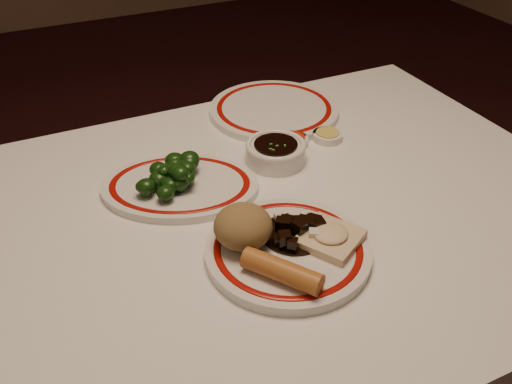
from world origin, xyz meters
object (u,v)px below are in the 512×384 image
(dining_table, at_px, (271,247))
(broccoli_pile, at_px, (174,173))
(spring_roll, at_px, (282,271))
(main_plate, at_px, (288,251))
(rice_mound, at_px, (243,226))
(fried_wonton, at_px, (330,237))
(stirfry_heap, at_px, (296,229))
(soy_bowl, at_px, (276,153))
(broccoli_plate, at_px, (180,186))

(dining_table, distance_m, broccoli_pile, 0.23)
(spring_roll, bearing_deg, main_plate, 20.16)
(rice_mound, distance_m, fried_wonton, 0.14)
(dining_table, bearing_deg, fried_wonton, -76.96)
(stirfry_heap, xyz_separation_m, broccoli_pile, (-0.13, 0.23, 0.01))
(stirfry_heap, bearing_deg, dining_table, 85.33)
(dining_table, height_order, stirfry_heap, stirfry_heap)
(rice_mound, height_order, spring_roll, rice_mound)
(main_plate, relative_size, fried_wonton, 2.54)
(main_plate, bearing_deg, spring_roll, -125.46)
(spring_roll, distance_m, soy_bowl, 0.36)
(broccoli_plate, bearing_deg, stirfry_heap, -61.90)
(fried_wonton, relative_size, stirfry_heap, 1.15)
(soy_bowl, bearing_deg, stirfry_heap, -109.67)
(main_plate, bearing_deg, broccoli_plate, 110.93)
(main_plate, bearing_deg, dining_table, 74.68)
(broccoli_plate, bearing_deg, fried_wonton, -58.62)
(main_plate, height_order, rice_mound, rice_mound)
(stirfry_heap, bearing_deg, broccoli_plate, 118.10)
(dining_table, xyz_separation_m, broccoli_plate, (-0.13, 0.13, 0.10))
(main_plate, relative_size, broccoli_plate, 0.88)
(soy_bowl, bearing_deg, main_plate, -113.04)
(fried_wonton, relative_size, broccoli_plate, 0.35)
(fried_wonton, xyz_separation_m, soy_bowl, (0.05, 0.28, -0.01))
(dining_table, distance_m, soy_bowl, 0.19)
(fried_wonton, xyz_separation_m, broccoli_plate, (-0.16, 0.27, -0.02))
(rice_mound, bearing_deg, dining_table, 41.96)
(dining_table, relative_size, main_plate, 3.79)
(main_plate, distance_m, rice_mound, 0.08)
(fried_wonton, height_order, broccoli_pile, broccoli_pile)
(dining_table, height_order, soy_bowl, soy_bowl)
(spring_roll, xyz_separation_m, broccoli_pile, (-0.06, 0.31, 0.00))
(stirfry_heap, bearing_deg, rice_mound, 168.39)
(fried_wonton, bearing_deg, main_plate, 165.83)
(rice_mound, distance_m, stirfry_heap, 0.09)
(fried_wonton, relative_size, broccoli_pile, 0.91)
(dining_table, height_order, broccoli_plate, broccoli_plate)
(dining_table, bearing_deg, main_plate, -105.32)
(broccoli_plate, bearing_deg, spring_roll, -80.43)
(broccoli_pile, bearing_deg, stirfry_heap, -60.50)
(dining_table, xyz_separation_m, spring_roll, (-0.08, -0.19, 0.13))
(main_plate, bearing_deg, fried_wonton, -14.17)
(spring_roll, height_order, broccoli_pile, broccoli_pile)
(main_plate, bearing_deg, broccoli_pile, 112.43)
(dining_table, bearing_deg, broccoli_plate, 136.15)
(broccoli_pile, distance_m, soy_bowl, 0.22)
(spring_roll, bearing_deg, stirfry_heap, 15.87)
(main_plate, distance_m, spring_roll, 0.08)
(main_plate, relative_size, rice_mound, 3.33)
(fried_wonton, bearing_deg, soy_bowl, 80.90)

